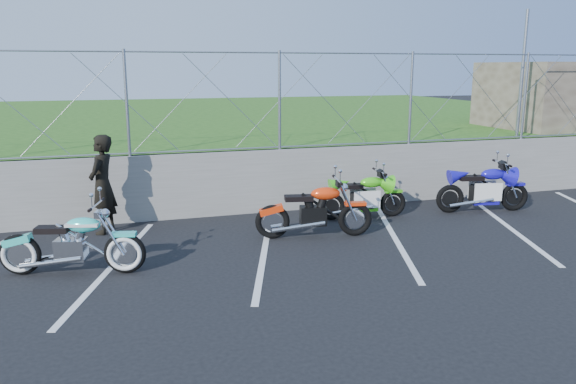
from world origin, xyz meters
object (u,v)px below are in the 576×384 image
object	(u,v)px
cruiser_turquoise	(74,246)
naked_orange	(316,213)
sportbike_blue	(484,191)
person_standing	(102,184)
sportbike_green	(364,198)

from	to	relation	value
cruiser_turquoise	naked_orange	distance (m)	4.05
sportbike_blue	person_standing	bearing A→B (deg)	-175.22
naked_orange	sportbike_green	xyz separation A→B (m)	(1.36, 0.93, -0.04)
sportbike_blue	person_standing	size ratio (longest dim) A/B	1.11
sportbike_green	person_standing	xyz separation A→B (m)	(-4.95, 0.48, 0.49)
cruiser_turquoise	naked_orange	xyz separation A→B (m)	(3.99, 0.68, 0.02)
naked_orange	sportbike_green	distance (m)	1.65
cruiser_turquoise	sportbike_green	world-z (taller)	cruiser_turquoise
cruiser_turquoise	sportbike_blue	bearing A→B (deg)	24.28
cruiser_turquoise	person_standing	size ratio (longest dim) A/B	1.16
person_standing	sportbike_green	bearing A→B (deg)	108.57
sportbike_blue	person_standing	world-z (taller)	person_standing
sportbike_green	person_standing	world-z (taller)	person_standing
cruiser_turquoise	sportbike_green	size ratio (longest dim) A/B	1.13
cruiser_turquoise	naked_orange	world-z (taller)	cruiser_turquoise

